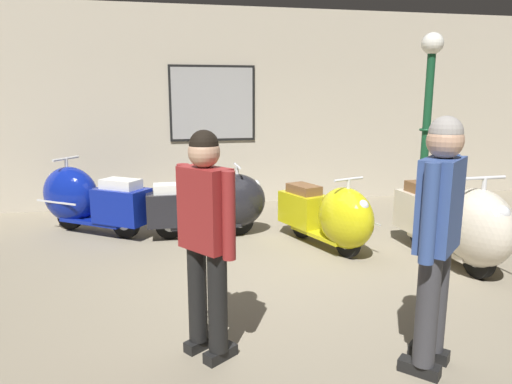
% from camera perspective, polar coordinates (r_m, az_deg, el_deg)
% --- Properties ---
extents(ground_plane, '(60.00, 60.00, 0.00)m').
position_cam_1_polar(ground_plane, '(5.22, 2.64, -9.64)').
color(ground_plane, gray).
extents(showroom_back_wall, '(18.00, 0.24, 3.34)m').
position_cam_1_polar(showroom_back_wall, '(8.30, -3.24, 10.14)').
color(showroom_back_wall, '#BCB29E').
rests_on(showroom_back_wall, ground).
extents(scooter_0, '(1.67, 1.39, 1.04)m').
position_cam_1_polar(scooter_0, '(6.96, -19.97, -0.80)').
color(scooter_0, black).
rests_on(scooter_0, ground).
extents(scooter_1, '(1.60, 0.52, 0.98)m').
position_cam_1_polar(scooter_1, '(6.38, -4.81, -1.50)').
color(scooter_1, black).
rests_on(scooter_1, ground).
extents(scooter_2, '(0.94, 1.62, 0.96)m').
position_cam_1_polar(scooter_2, '(5.86, 9.16, -2.90)').
color(scooter_2, black).
rests_on(scooter_2, ground).
extents(scooter_3, '(0.61, 1.80, 1.08)m').
position_cam_1_polar(scooter_3, '(5.69, 23.47, -3.56)').
color(scooter_3, black).
rests_on(scooter_3, ground).
extents(lamppost, '(0.29, 0.29, 2.72)m').
position_cam_1_polar(lamppost, '(6.97, 20.03, 7.99)').
color(lamppost, '#144728').
rests_on(lamppost, ground).
extents(visitor_0, '(0.47, 0.46, 1.77)m').
position_cam_1_polar(visitor_0, '(3.37, 21.22, -4.14)').
color(visitor_0, black).
rests_on(visitor_0, ground).
extents(visitor_1, '(0.41, 0.48, 1.67)m').
position_cam_1_polar(visitor_1, '(3.34, -6.11, -4.60)').
color(visitor_1, black).
rests_on(visitor_1, ground).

